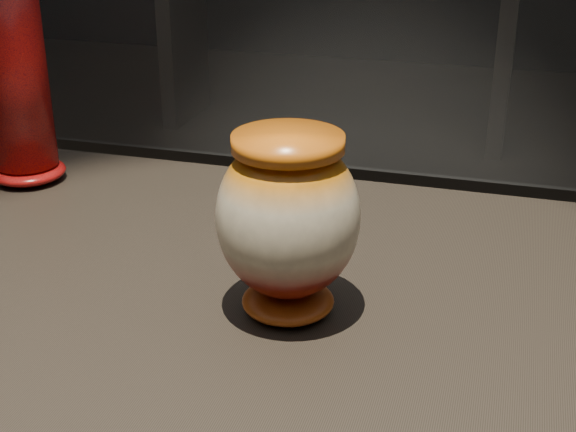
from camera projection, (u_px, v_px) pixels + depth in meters
name	position (u px, v px, depth m)	size (l,w,h in m)	color
main_vase	(288.00, 219.00, 0.81)	(0.19, 0.19, 0.20)	maroon
tall_vase	(15.00, 71.00, 1.13)	(0.13, 0.13, 0.34)	red
back_shelf	(337.00, 9.00, 4.06)	(2.00, 0.60, 0.90)	black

